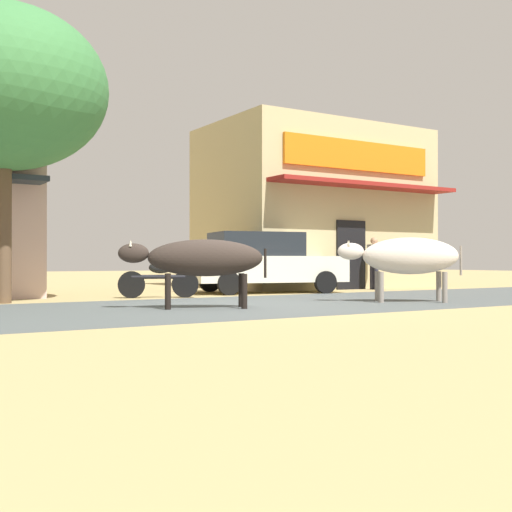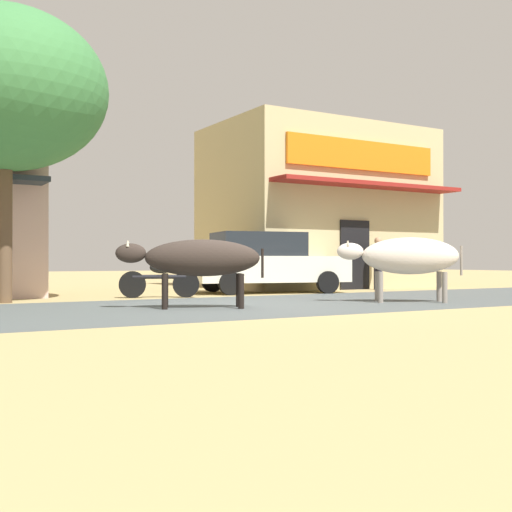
% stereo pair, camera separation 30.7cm
% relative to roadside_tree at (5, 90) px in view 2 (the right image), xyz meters
% --- Properties ---
extents(ground, '(80.00, 80.00, 0.00)m').
position_rel_roadside_tree_xyz_m(ground, '(3.58, -3.14, -4.45)').
color(ground, tan).
extents(asphalt_road, '(72.00, 5.58, 0.00)m').
position_rel_roadside_tree_xyz_m(asphalt_road, '(3.58, -3.14, -4.44)').
color(asphalt_road, '#4A5151').
rests_on(asphalt_road, ground).
extents(storefront_right_club, '(6.98, 5.50, 5.25)m').
position_rel_roadside_tree_xyz_m(storefront_right_club, '(10.55, 3.46, -1.82)').
color(storefront_right_club, tan).
rests_on(storefront_right_club, ground).
extents(roadside_tree, '(4.23, 4.23, 6.15)m').
position_rel_roadside_tree_xyz_m(roadside_tree, '(0.00, 0.00, 0.00)').
color(roadside_tree, brown).
rests_on(roadside_tree, ground).
extents(parked_hatchback_car, '(4.44, 2.60, 1.64)m').
position_rel_roadside_tree_xyz_m(parked_hatchback_car, '(6.87, 0.82, -3.60)').
color(parked_hatchback_car, silver).
rests_on(parked_hatchback_car, ground).
extents(parked_motorcycle, '(1.78, 0.77, 1.07)m').
position_rel_roadside_tree_xyz_m(parked_motorcycle, '(3.50, 0.07, -3.97)').
color(parked_motorcycle, black).
rests_on(parked_motorcycle, ground).
extents(cow_near_brown, '(2.63, 1.53, 1.28)m').
position_rel_roadside_tree_xyz_m(cow_near_brown, '(2.84, -3.41, -3.52)').
color(cow_near_brown, '#2E2520').
rests_on(cow_near_brown, ground).
extents(cow_far_dark, '(2.41, 1.85, 1.38)m').
position_rel_roadside_tree_xyz_m(cow_far_dark, '(7.39, -4.11, -3.48)').
color(cow_far_dark, beige).
rests_on(cow_far_dark, ground).
extents(pedestrian_by_shop, '(0.37, 0.61, 1.58)m').
position_rel_roadside_tree_xyz_m(pedestrian_by_shop, '(10.79, 0.72, -3.52)').
color(pedestrian_by_shop, '#262633').
rests_on(pedestrian_by_shop, ground).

